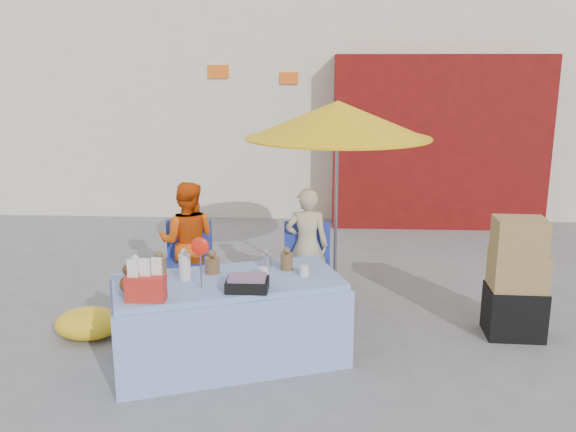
# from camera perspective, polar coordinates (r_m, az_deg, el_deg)

# --- Properties ---
(ground) EXTENTS (80.00, 80.00, 0.00)m
(ground) POSITION_cam_1_polar(r_m,az_deg,el_deg) (5.73, -1.19, -11.21)
(ground) COLOR slate
(ground) RESTS_ON ground
(backdrop) EXTENTS (14.00, 8.00, 7.80)m
(backdrop) POSITION_cam_1_polar(r_m,az_deg,el_deg) (12.71, 3.72, 16.83)
(backdrop) COLOR silver
(backdrop) RESTS_ON ground
(market_table) EXTENTS (2.07, 1.46, 1.14)m
(market_table) POSITION_cam_1_polar(r_m,az_deg,el_deg) (5.18, -5.61, -9.59)
(market_table) COLOR #8FABE5
(market_table) RESTS_ON ground
(chair_left) EXTENTS (0.48, 0.47, 0.85)m
(chair_left) POSITION_cam_1_polar(r_m,az_deg,el_deg) (6.47, -9.48, -5.96)
(chair_left) COLOR #213599
(chair_left) RESTS_ON ground
(chair_right) EXTENTS (0.48, 0.47, 0.85)m
(chair_right) POSITION_cam_1_polar(r_m,az_deg,el_deg) (6.32, 1.72, -6.24)
(chair_right) COLOR #213599
(chair_right) RESTS_ON ground
(vendor_orange) EXTENTS (0.62, 0.49, 1.27)m
(vendor_orange) POSITION_cam_1_polar(r_m,az_deg,el_deg) (6.47, -9.36, -2.38)
(vendor_orange) COLOR #E54F0C
(vendor_orange) RESTS_ON ground
(vendor_beige) EXTENTS (0.45, 0.30, 1.22)m
(vendor_beige) POSITION_cam_1_polar(r_m,az_deg,el_deg) (6.34, 1.77, -2.79)
(vendor_beige) COLOR #C3B18A
(vendor_beige) RESTS_ON ground
(umbrella) EXTENTS (1.90, 1.90, 2.09)m
(umbrella) POSITION_cam_1_polar(r_m,az_deg,el_deg) (6.25, 4.68, 8.90)
(umbrella) COLOR gray
(umbrella) RESTS_ON ground
(box_stack) EXTENTS (0.52, 0.43, 1.12)m
(box_stack) POSITION_cam_1_polar(r_m,az_deg,el_deg) (5.94, 20.59, -5.83)
(box_stack) COLOR black
(box_stack) RESTS_ON ground
(tarp_bundle) EXTENTS (0.72, 0.63, 0.27)m
(tarp_bundle) POSITION_cam_1_polar(r_m,az_deg,el_deg) (5.94, -18.16, -9.52)
(tarp_bundle) COLOR yellow
(tarp_bundle) RESTS_ON ground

